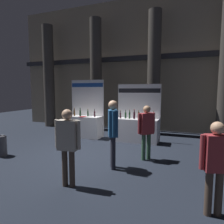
# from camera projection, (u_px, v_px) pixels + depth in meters

# --- Properties ---
(ground_plane) EXTENTS (26.70, 26.70, 0.00)m
(ground_plane) POSITION_uv_depth(u_px,v_px,m) (86.00, 155.00, 6.44)
(ground_plane) COLOR black
(hall_colonnade) EXTENTS (13.35, 1.38, 6.85)m
(hall_colonnade) POSITION_uv_depth(u_px,v_px,m) (127.00, 68.00, 10.45)
(hall_colonnade) COLOR gray
(hall_colonnade) RESTS_ON ground_plane
(exhibitor_booth_0) EXTENTS (1.62, 0.72, 2.57)m
(exhibitor_booth_0) POSITION_uv_depth(u_px,v_px,m) (85.00, 124.00, 8.90)
(exhibitor_booth_0) COLOR white
(exhibitor_booth_0) RESTS_ON ground_plane
(exhibitor_booth_1) EXTENTS (1.81, 0.66, 2.36)m
(exhibitor_booth_1) POSITION_uv_depth(u_px,v_px,m) (137.00, 127.00, 8.08)
(exhibitor_booth_1) COLOR white
(exhibitor_booth_1) RESTS_ON ground_plane
(trash_bin) EXTENTS (0.35, 0.35, 0.65)m
(trash_bin) POSITION_uv_depth(u_px,v_px,m) (1.00, 146.00, 6.34)
(trash_bin) COLOR #38383D
(trash_bin) RESTS_ON ground_plane
(visitor_2) EXTENTS (0.50, 0.30, 1.61)m
(visitor_2) POSITION_uv_depth(u_px,v_px,m) (215.00, 162.00, 3.25)
(visitor_2) COLOR #47382D
(visitor_2) RESTS_ON ground_plane
(visitor_4) EXTENTS (0.38, 0.52, 1.85)m
(visitor_4) POSITION_uv_depth(u_px,v_px,m) (113.00, 128.00, 5.25)
(visitor_4) COLOR #23232D
(visitor_4) RESTS_ON ground_plane
(visitor_7) EXTENTS (0.60, 0.26, 1.71)m
(visitor_7) POSITION_uv_depth(u_px,v_px,m) (68.00, 141.00, 4.25)
(visitor_7) COLOR #47382D
(visitor_7) RESTS_ON ground_plane
(visitor_8) EXTENTS (0.45, 0.46, 1.66)m
(visitor_8) POSITION_uv_depth(u_px,v_px,m) (146.00, 128.00, 5.92)
(visitor_8) COLOR #33563D
(visitor_8) RESTS_ON ground_plane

